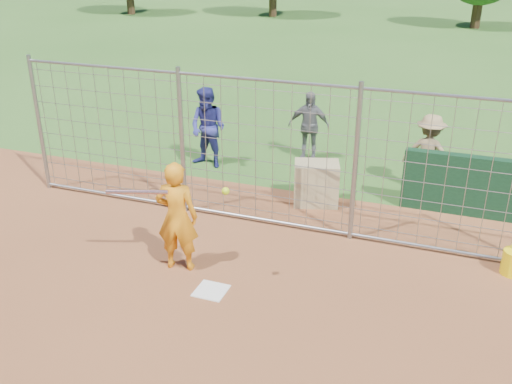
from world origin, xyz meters
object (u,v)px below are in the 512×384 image
at_px(bystander_c, 429,153).
at_px(equipment_bin, 316,183).
at_px(batter, 177,217).
at_px(bystander_b, 309,126).
at_px(bystander_a, 208,128).

distance_m(bystander_c, equipment_bin, 2.31).
xyz_separation_m(batter, bystander_c, (3.16, 4.24, -0.08)).
bearing_deg(batter, bystander_c, -137.61).
bearing_deg(bystander_b, batter, -103.31).
relative_size(batter, bystander_b, 1.09).
relative_size(bystander_a, bystander_c, 1.13).
relative_size(batter, equipment_bin, 2.10).
relative_size(bystander_b, bystander_c, 1.01).
height_order(bystander_b, equipment_bin, bystander_b).
height_order(batter, bystander_b, batter).
distance_m(batter, bystander_c, 5.29).
height_order(batter, bystander_c, batter).
distance_m(batter, bystander_b, 5.12).
xyz_separation_m(bystander_a, bystander_b, (1.88, 1.14, -0.09)).
relative_size(bystander_a, bystander_b, 1.11).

